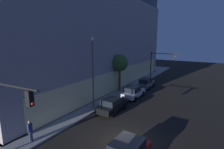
{
  "coord_description": "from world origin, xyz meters",
  "views": [
    {
      "loc": [
        -11.44,
        -6.01,
        8.13
      ],
      "look_at": [
        7.39,
        5.28,
        3.71
      ],
      "focal_mm": 28.04,
      "sensor_mm": 36.0,
      "label": 1
    }
  ],
  "objects_px": {
    "sidewalk_tree": "(120,63)",
    "car_grey": "(146,83)",
    "pedestrian_waiting": "(30,129)",
    "modern_building": "(64,34)",
    "traffic_light_near_corner": "(4,107)",
    "traffic_light_far_corner": "(160,60)",
    "car_black": "(112,105)",
    "street_lamp_sidewalk": "(93,65)",
    "car_white": "(133,92)"
  },
  "relations": [
    {
      "from": "sidewalk_tree",
      "to": "pedestrian_waiting",
      "type": "height_order",
      "value": "sidewalk_tree"
    },
    {
      "from": "traffic_light_near_corner",
      "to": "pedestrian_waiting",
      "type": "xyz_separation_m",
      "value": [
        2.29,
        1.22,
        -2.88
      ]
    },
    {
      "from": "pedestrian_waiting",
      "to": "car_white",
      "type": "bearing_deg",
      "value": -9.45
    },
    {
      "from": "traffic_light_far_corner",
      "to": "car_black",
      "type": "height_order",
      "value": "traffic_light_far_corner"
    },
    {
      "from": "car_black",
      "to": "traffic_light_far_corner",
      "type": "bearing_deg",
      "value": 0.22
    },
    {
      "from": "traffic_light_far_corner",
      "to": "car_white",
      "type": "bearing_deg",
      "value": -179.56
    },
    {
      "from": "street_lamp_sidewalk",
      "to": "sidewalk_tree",
      "type": "height_order",
      "value": "street_lamp_sidewalk"
    },
    {
      "from": "traffic_light_far_corner",
      "to": "car_black",
      "type": "relative_size",
      "value": 1.22
    },
    {
      "from": "modern_building",
      "to": "car_grey",
      "type": "bearing_deg",
      "value": -80.62
    },
    {
      "from": "modern_building",
      "to": "sidewalk_tree",
      "type": "xyz_separation_m",
      "value": [
        -1.59,
        -13.29,
        -4.7
      ]
    },
    {
      "from": "traffic_light_far_corner",
      "to": "car_grey",
      "type": "bearing_deg",
      "value": 178.84
    },
    {
      "from": "modern_building",
      "to": "car_black",
      "type": "distance_m",
      "value": 20.47
    },
    {
      "from": "modern_building",
      "to": "traffic_light_near_corner",
      "type": "height_order",
      "value": "modern_building"
    },
    {
      "from": "car_white",
      "to": "car_black",
      "type": "bearing_deg",
      "value": 179.69
    },
    {
      "from": "modern_building",
      "to": "car_white",
      "type": "height_order",
      "value": "modern_building"
    },
    {
      "from": "traffic_light_near_corner",
      "to": "car_black",
      "type": "relative_size",
      "value": 1.27
    },
    {
      "from": "street_lamp_sidewalk",
      "to": "car_grey",
      "type": "xyz_separation_m",
      "value": [
        12.04,
        -2.14,
        -4.48
      ]
    },
    {
      "from": "sidewalk_tree",
      "to": "car_black",
      "type": "relative_size",
      "value": 1.25
    },
    {
      "from": "pedestrian_waiting",
      "to": "car_black",
      "type": "distance_m",
      "value": 9.03
    },
    {
      "from": "traffic_light_near_corner",
      "to": "street_lamp_sidewalk",
      "type": "relative_size",
      "value": 0.7
    },
    {
      "from": "car_grey",
      "to": "traffic_light_far_corner",
      "type": "bearing_deg",
      "value": -1.16
    },
    {
      "from": "modern_building",
      "to": "sidewalk_tree",
      "type": "height_order",
      "value": "modern_building"
    },
    {
      "from": "traffic_light_far_corner",
      "to": "sidewalk_tree",
      "type": "distance_m",
      "value": 12.07
    },
    {
      "from": "traffic_light_far_corner",
      "to": "traffic_light_near_corner",
      "type": "bearing_deg",
      "value": 177.99
    },
    {
      "from": "traffic_light_far_corner",
      "to": "modern_building",
      "type": "bearing_deg",
      "value": 121.77
    },
    {
      "from": "street_lamp_sidewalk",
      "to": "modern_building",
      "type": "bearing_deg",
      "value": 56.2
    },
    {
      "from": "car_grey",
      "to": "sidewalk_tree",
      "type": "bearing_deg",
      "value": 146.2
    },
    {
      "from": "street_lamp_sidewalk",
      "to": "car_grey",
      "type": "bearing_deg",
      "value": -10.06
    },
    {
      "from": "car_grey",
      "to": "traffic_light_near_corner",
      "type": "bearing_deg",
      "value": 177.71
    },
    {
      "from": "car_black",
      "to": "car_grey",
      "type": "bearing_deg",
      "value": 1.1
    },
    {
      "from": "traffic_light_near_corner",
      "to": "sidewalk_tree",
      "type": "xyz_separation_m",
      "value": [
        18.37,
        1.94,
        0.44
      ]
    },
    {
      "from": "traffic_light_near_corner",
      "to": "traffic_light_far_corner",
      "type": "relative_size",
      "value": 1.04
    },
    {
      "from": "modern_building",
      "to": "traffic_light_far_corner",
      "type": "distance_m",
      "value": 19.86
    },
    {
      "from": "traffic_light_near_corner",
      "to": "car_white",
      "type": "xyz_separation_m",
      "value": [
        16.58,
        -1.16,
        -3.22
      ]
    },
    {
      "from": "street_lamp_sidewalk",
      "to": "car_white",
      "type": "distance_m",
      "value": 7.84
    },
    {
      "from": "sidewalk_tree",
      "to": "pedestrian_waiting",
      "type": "xyz_separation_m",
      "value": [
        -16.08,
        -0.73,
        -3.31
      ]
    },
    {
      "from": "sidewalk_tree",
      "to": "car_grey",
      "type": "xyz_separation_m",
      "value": [
        4.26,
        -2.85,
        -3.68
      ]
    },
    {
      "from": "traffic_light_near_corner",
      "to": "car_white",
      "type": "distance_m",
      "value": 16.93
    },
    {
      "from": "sidewalk_tree",
      "to": "car_black",
      "type": "xyz_separation_m",
      "value": [
        -7.38,
        -3.08,
        -3.71
      ]
    },
    {
      "from": "traffic_light_near_corner",
      "to": "car_grey",
      "type": "relative_size",
      "value": 1.35
    },
    {
      "from": "traffic_light_far_corner",
      "to": "street_lamp_sidewalk",
      "type": "bearing_deg",
      "value": 173.3
    },
    {
      "from": "car_grey",
      "to": "pedestrian_waiting",
      "type": "bearing_deg",
      "value": 174.04
    },
    {
      "from": "sidewalk_tree",
      "to": "car_grey",
      "type": "distance_m",
      "value": 6.31
    },
    {
      "from": "modern_building",
      "to": "car_white",
      "type": "bearing_deg",
      "value": -101.68
    },
    {
      "from": "sidewalk_tree",
      "to": "car_grey",
      "type": "height_order",
      "value": "sidewalk_tree"
    },
    {
      "from": "pedestrian_waiting",
      "to": "street_lamp_sidewalk",
      "type": "bearing_deg",
      "value": 0.09
    },
    {
      "from": "pedestrian_waiting",
      "to": "car_grey",
      "type": "distance_m",
      "value": 20.46
    },
    {
      "from": "car_white",
      "to": "pedestrian_waiting",
      "type": "bearing_deg",
      "value": 170.55
    },
    {
      "from": "modern_building",
      "to": "pedestrian_waiting",
      "type": "height_order",
      "value": "modern_building"
    },
    {
      "from": "pedestrian_waiting",
      "to": "traffic_light_far_corner",
      "type": "bearing_deg",
      "value": -4.68
    }
  ]
}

